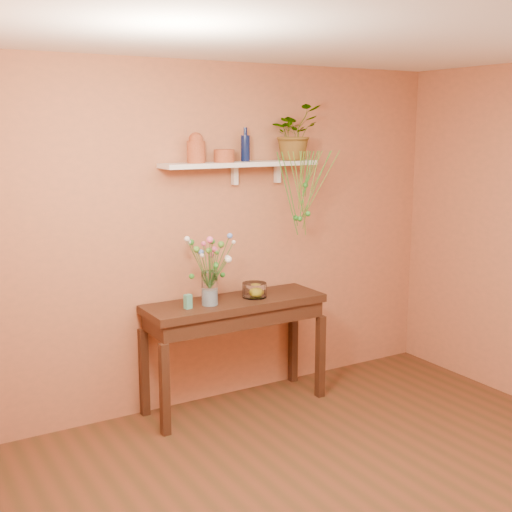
# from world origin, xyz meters

# --- Properties ---
(room) EXTENTS (4.04, 4.04, 2.70)m
(room) POSITION_xyz_m (0.00, 0.00, 1.35)
(room) COLOR #582E1A
(room) RESTS_ON ground
(sideboard) EXTENTS (1.44, 0.46, 0.88)m
(sideboard) POSITION_xyz_m (-0.08, 1.75, 0.75)
(sideboard) COLOR #3B2316
(sideboard) RESTS_ON ground
(wall_shelf) EXTENTS (1.30, 0.24, 0.19)m
(wall_shelf) POSITION_xyz_m (0.06, 1.87, 1.92)
(wall_shelf) COLOR white
(wall_shelf) RESTS_ON room
(terracotta_jug) EXTENTS (0.17, 0.17, 0.23)m
(terracotta_jug) POSITION_xyz_m (-0.32, 1.88, 2.05)
(terracotta_jug) COLOR #A04C31
(terracotta_jug) RESTS_ON wall_shelf
(terracotta_pot) EXTENTS (0.17, 0.17, 0.10)m
(terracotta_pot) POSITION_xyz_m (-0.10, 1.86, 1.99)
(terracotta_pot) COLOR #A04C31
(terracotta_pot) RESTS_ON wall_shelf
(blue_bottle) EXTENTS (0.09, 0.09, 0.26)m
(blue_bottle) POSITION_xyz_m (0.11, 1.90, 2.04)
(blue_bottle) COLOR #09133A
(blue_bottle) RESTS_ON wall_shelf
(spider_plant) EXTENTS (0.44, 0.40, 0.44)m
(spider_plant) POSITION_xyz_m (0.54, 1.85, 2.16)
(spider_plant) COLOR #2C7E26
(spider_plant) RESTS_ON wall_shelf
(plant_fronds) EXTENTS (0.63, 0.22, 0.69)m
(plant_fronds) POSITION_xyz_m (0.54, 1.71, 1.67)
(plant_fronds) COLOR #2C7E26
(plant_fronds) RESTS_ON wall_shelf
(glass_vase) EXTENTS (0.12, 0.12, 0.26)m
(glass_vase) POSITION_xyz_m (-0.31, 1.71, 0.99)
(glass_vase) COLOR white
(glass_vase) RESTS_ON sideboard
(bouquet) EXTENTS (0.41, 0.44, 0.44)m
(bouquet) POSITION_xyz_m (-0.31, 1.71, 1.27)
(bouquet) COLOR #386B28
(bouquet) RESTS_ON glass_vase
(glass_bowl) EXTENTS (0.19, 0.19, 0.12)m
(glass_bowl) POSITION_xyz_m (0.10, 1.74, 0.93)
(glass_bowl) COLOR white
(glass_bowl) RESTS_ON sideboard
(lemon) EXTENTS (0.08, 0.08, 0.08)m
(lemon) POSITION_xyz_m (0.11, 1.73, 0.92)
(lemon) COLOR yellow
(lemon) RESTS_ON glass_bowl
(carton) EXTENTS (0.06, 0.05, 0.11)m
(carton) POSITION_xyz_m (-0.50, 1.70, 0.93)
(carton) COLOR teal
(carton) RESTS_ON sideboard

